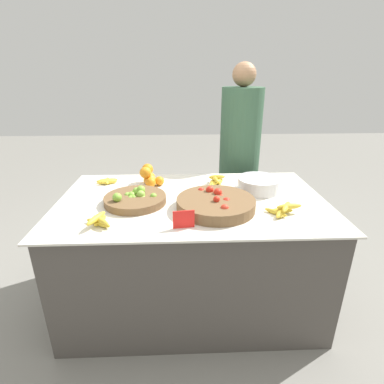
# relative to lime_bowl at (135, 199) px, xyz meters

# --- Properties ---
(ground_plane) EXTENTS (12.00, 12.00, 0.00)m
(ground_plane) POSITION_rel_lime_bowl_xyz_m (0.35, 0.04, -0.80)
(ground_plane) COLOR gray
(market_table) EXTENTS (1.69, 1.01, 0.78)m
(market_table) POSITION_rel_lime_bowl_xyz_m (0.35, 0.04, -0.41)
(market_table) COLOR #4C4742
(market_table) RESTS_ON ground_plane
(lime_bowl) EXTENTS (0.38, 0.38, 0.10)m
(lime_bowl) POSITION_rel_lime_bowl_xyz_m (0.00, 0.00, 0.00)
(lime_bowl) COLOR brown
(lime_bowl) RESTS_ON market_table
(tomato_basket) EXTENTS (0.46, 0.46, 0.10)m
(tomato_basket) POSITION_rel_lime_bowl_xyz_m (0.49, -0.11, 0.01)
(tomato_basket) COLOR brown
(tomato_basket) RESTS_ON market_table
(orange_pile) EXTENTS (0.17, 0.19, 0.14)m
(orange_pile) POSITION_rel_lime_bowl_xyz_m (0.06, 0.32, 0.03)
(orange_pile) COLOR orange
(orange_pile) RESTS_ON market_table
(metal_bowl) EXTENTS (0.29, 0.29, 0.09)m
(metal_bowl) POSITION_rel_lime_bowl_xyz_m (0.81, 0.17, 0.02)
(metal_bowl) COLOR silver
(metal_bowl) RESTS_ON market_table
(price_sign) EXTENTS (0.11, 0.02, 0.10)m
(price_sign) POSITION_rel_lime_bowl_xyz_m (0.29, -0.33, 0.02)
(price_sign) COLOR red
(price_sign) RESTS_ON market_table
(banana_bunch_middle_right) EXTENTS (0.21, 0.16, 0.06)m
(banana_bunch_middle_right) POSITION_rel_lime_bowl_xyz_m (0.86, -0.19, -0.00)
(banana_bunch_middle_right) COLOR gold
(banana_bunch_middle_right) RESTS_ON market_table
(banana_bunch_front_center) EXTENTS (0.14, 0.18, 0.06)m
(banana_bunch_front_center) POSITION_rel_lime_bowl_xyz_m (0.53, 0.31, -0.00)
(banana_bunch_front_center) COLOR gold
(banana_bunch_front_center) RESTS_ON market_table
(banana_bunch_front_left) EXTENTS (0.16, 0.16, 0.06)m
(banana_bunch_front_left) POSITION_rel_lime_bowl_xyz_m (-0.15, -0.28, -0.00)
(banana_bunch_front_left) COLOR gold
(banana_bunch_front_left) RESTS_ON market_table
(banana_bunch_middle_left) EXTENTS (0.16, 0.12, 0.03)m
(banana_bunch_middle_left) POSITION_rel_lime_bowl_xyz_m (-0.25, 0.36, -0.01)
(banana_bunch_middle_left) COLOR gold
(banana_bunch_middle_left) RESTS_ON market_table
(vendor_person) EXTENTS (0.36, 0.36, 1.61)m
(vendor_person) POSITION_rel_lime_bowl_xyz_m (0.82, 0.90, -0.06)
(vendor_person) COLOR #385B42
(vendor_person) RESTS_ON ground_plane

